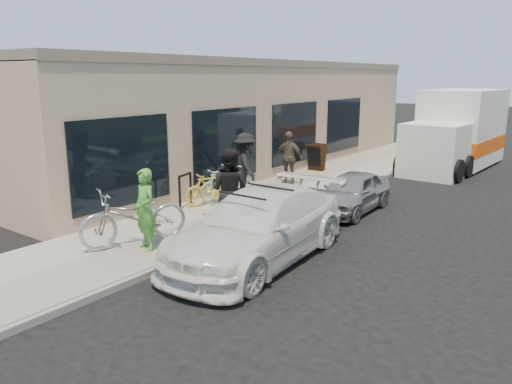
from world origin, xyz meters
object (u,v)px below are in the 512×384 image
Objects in this scene: woman_rider at (145,210)px; bystander_a at (245,165)px; cruiser_bike_a at (222,184)px; cruiser_bike_c at (211,188)px; sedan_silver at (352,192)px; cruiser_bike_b at (239,178)px; moving_truck at (457,134)px; sedan_white at (258,226)px; bike_rack at (185,187)px; sandwich_board at (316,157)px; bystander_b at (288,158)px; tandem_bike at (135,216)px; man_standing at (229,190)px.

bystander_a reaches higher than woman_rider.
cruiser_bike_c is (0.08, -0.58, -0.02)m from cruiser_bike_a.
sedan_silver is 1.91× the size of woman_rider.
cruiser_bike_a is 0.86m from cruiser_bike_b.
bystander_a reaches higher than cruiser_bike_a.
moving_truck is 3.42× the size of cruiser_bike_b.
sedan_silver is 2.09× the size of cruiser_bike_c.
sedan_white reaches higher than cruiser_bike_c.
bike_rack is 6.91m from sandwich_board.
woman_rider is at bearing -61.23° from cruiser_bike_a.
sedan_silver is at bearing 37.75° from bike_rack.
sedan_white is at bearing -25.02° from bike_rack.
sedan_white reaches higher than cruiser_bike_a.
bike_rack is 4.12m from sedan_white.
woman_rider is 3.83m from cruiser_bike_c.
cruiser_bike_c is at bearing -99.05° from bystander_b.
sedan_silver reaches higher than bike_rack.
cruiser_bike_a is at bearing 76.78° from bike_rack.
bike_rack is 4.27m from bystander_b.
sandwich_board is 9.97m from woman_rider.
bystander_b is (0.62, 4.22, 0.31)m from bike_rack.
sedan_silver is 6.04m from woman_rider.
cruiser_bike_b is (-3.77, -9.51, -0.74)m from moving_truck.
tandem_bike is at bearing 133.06° from bystander_a.
tandem_bike is 3.63m from cruiser_bike_c.
bystander_a is (0.20, 1.32, 0.49)m from cruiser_bike_c.
bike_rack is at bearing -32.17° from man_standing.
woman_rider reaches higher than cruiser_bike_b.
man_standing is at bearing -17.02° from cruiser_bike_c.
bike_rack is at bearing 151.66° from sedan_white.
sedan_white is at bearing -88.72° from moving_truck.
bystander_a is at bearing -107.23° from moving_truck.
sedan_silver is at bearing -30.44° from bystander_b.
bystander_a is at bearing -68.58° from man_standing.
woman_rider is 4.40m from cruiser_bike_a.
cruiser_bike_c is (-3.64, -10.95, -0.77)m from moving_truck.
bike_rack is at bearing -103.28° from bystander_b.
cruiser_bike_b is 2.22m from bystander_b.
bystander_b is at bearing 115.40° from tandem_bike.
tandem_bike is 4.21m from cruiser_bike_a.
tandem_bike is (1.31, -2.87, 0.05)m from bike_rack.
moving_truck is 4.17× the size of cruiser_bike_c.
cruiser_bike_a is 1.04× the size of cruiser_bike_c.
cruiser_bike_a reaches higher than cruiser_bike_c.
tandem_bike is at bearing -114.17° from sedan_silver.
man_standing is at bearing -78.54° from sandwich_board.
tandem_bike is 1.23× the size of bystander_a.
bystander_b reaches higher than tandem_bike.
sandwich_board is at bearing -127.04° from moving_truck.
cruiser_bike_c is at bearing 60.14° from bike_rack.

